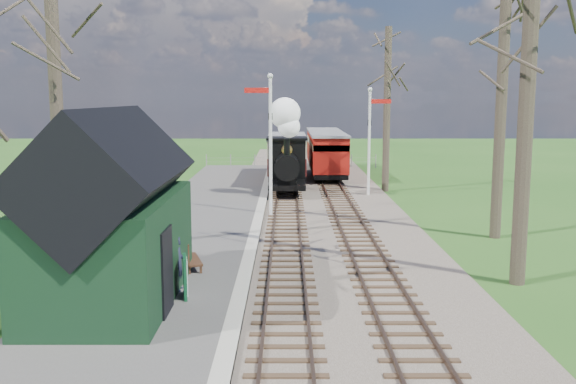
% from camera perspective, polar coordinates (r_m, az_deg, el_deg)
% --- Properties ---
extents(ground, '(140.00, 140.00, 0.00)m').
position_cam_1_polar(ground, '(12.62, -0.16, -15.97)').
color(ground, '#255119').
rests_on(ground, ground).
extents(distant_hills, '(114.40, 48.00, 22.02)m').
position_cam_1_polar(distant_hills, '(78.84, 0.95, -7.34)').
color(distant_hills, '#385B23').
rests_on(distant_hills, ground).
extents(ballast_bed, '(8.00, 60.00, 0.10)m').
position_cam_1_polar(ballast_bed, '(33.91, 2.10, -0.34)').
color(ballast_bed, brown).
rests_on(ballast_bed, ground).
extents(track_near, '(1.60, 60.00, 0.15)m').
position_cam_1_polar(track_near, '(33.88, -0.10, -0.25)').
color(track_near, brown).
rests_on(track_near, ground).
extents(track_far, '(1.60, 60.00, 0.15)m').
position_cam_1_polar(track_far, '(33.97, 4.29, -0.25)').
color(track_far, brown).
rests_on(track_far, ground).
extents(platform, '(5.00, 44.00, 0.20)m').
position_cam_1_polar(platform, '(26.23, -7.78, -2.89)').
color(platform, '#474442').
rests_on(platform, ground).
extents(coping_strip, '(0.40, 44.00, 0.21)m').
position_cam_1_polar(coping_strip, '(26.02, -2.75, -2.90)').
color(coping_strip, '#B2AD9E').
rests_on(coping_strip, ground).
extents(station_shed, '(3.25, 6.30, 4.78)m').
position_cam_1_polar(station_shed, '(16.35, -15.39, -2.26)').
color(station_shed, black).
rests_on(station_shed, platform).
extents(semaphore_near, '(1.22, 0.24, 6.22)m').
position_cam_1_polar(semaphore_near, '(27.55, -1.71, 5.11)').
color(semaphore_near, silver).
rests_on(semaphore_near, ground).
extents(semaphore_far, '(1.22, 0.24, 5.72)m').
position_cam_1_polar(semaphore_far, '(33.82, 7.36, 5.20)').
color(semaphore_far, silver).
rests_on(semaphore_far, ground).
extents(bare_trees, '(15.51, 22.39, 12.00)m').
position_cam_1_polar(bare_trees, '(21.63, 3.45, 8.40)').
color(bare_trees, '#382D23').
rests_on(bare_trees, ground).
extents(fence_line, '(12.60, 0.08, 1.00)m').
position_cam_1_polar(fence_line, '(47.72, 0.28, 2.82)').
color(fence_line, slate).
rests_on(fence_line, ground).
extents(locomotive, '(2.00, 4.67, 5.01)m').
position_cam_1_polar(locomotive, '(33.93, -0.12, 3.48)').
color(locomotive, black).
rests_on(locomotive, ground).
extents(coach, '(2.34, 8.01, 2.46)m').
position_cam_1_polar(coach, '(40.03, -0.09, 3.35)').
color(coach, black).
rests_on(coach, ground).
extents(red_carriage_a, '(2.27, 5.61, 2.38)m').
position_cam_1_polar(red_carriage_a, '(40.28, 3.62, 3.30)').
color(red_carriage_a, black).
rests_on(red_carriage_a, ground).
extents(red_carriage_b, '(2.27, 5.61, 2.38)m').
position_cam_1_polar(red_carriage_b, '(45.75, 3.18, 3.92)').
color(red_carriage_b, black).
rests_on(red_carriage_b, ground).
extents(sign_board, '(0.22, 0.73, 1.07)m').
position_cam_1_polar(sign_board, '(16.48, -9.12, -7.44)').
color(sign_board, '#0E4123').
rests_on(sign_board, platform).
extents(bench, '(0.86, 1.59, 0.87)m').
position_cam_1_polar(bench, '(19.24, -8.87, -5.51)').
color(bench, '#402516').
rests_on(bench, platform).
extents(person, '(0.35, 0.53, 1.44)m').
position_cam_1_polar(person, '(17.09, -9.77, -6.24)').
color(person, '#1A1C2F').
rests_on(person, platform).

